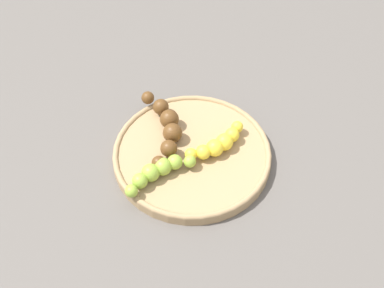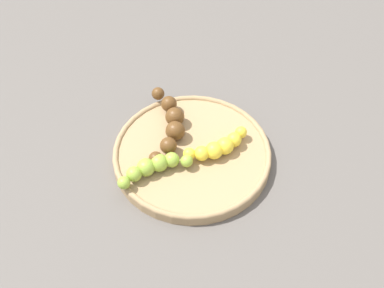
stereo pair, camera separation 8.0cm
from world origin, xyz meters
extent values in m
plane|color=#56514C|center=(0.00, 0.00, 0.00)|extent=(2.40, 2.40, 0.00)
cylinder|color=#A08259|center=(0.00, 0.00, 0.01)|extent=(0.28, 0.28, 0.02)
torus|color=#A08259|center=(0.00, 0.00, 0.02)|extent=(0.28, 0.28, 0.01)
sphere|color=#593819|center=(-0.07, 0.02, 0.04)|extent=(0.02, 0.02, 0.02)
sphere|color=#593819|center=(-0.03, 0.03, 0.04)|extent=(0.03, 0.03, 0.03)
sphere|color=#593819|center=(0.00, 0.04, 0.04)|extent=(0.03, 0.03, 0.03)
sphere|color=#593819|center=(0.02, 0.07, 0.04)|extent=(0.03, 0.03, 0.03)
sphere|color=#593819|center=(0.04, 0.10, 0.04)|extent=(0.03, 0.03, 0.03)
sphere|color=#593819|center=(0.04, 0.14, 0.04)|extent=(0.02, 0.02, 0.02)
sphere|color=#8CAD38|center=(-0.03, -0.02, 0.03)|extent=(0.02, 0.02, 0.02)
sphere|color=#8CAD38|center=(-0.05, 0.00, 0.03)|extent=(0.03, 0.03, 0.03)
sphere|color=#8CAD38|center=(-0.07, 0.01, 0.03)|extent=(0.03, 0.03, 0.03)
sphere|color=#8CAD38|center=(-0.09, 0.02, 0.03)|extent=(0.03, 0.03, 0.03)
sphere|color=#8CAD38|center=(-0.11, 0.02, 0.03)|extent=(0.03, 0.03, 0.03)
sphere|color=#8CAD38|center=(-0.13, 0.02, 0.03)|extent=(0.02, 0.02, 0.02)
sphere|color=yellow|center=(-0.02, -0.01, 0.03)|extent=(0.02, 0.02, 0.02)
sphere|color=yellow|center=(0.00, -0.02, 0.03)|extent=(0.03, 0.03, 0.03)
sphere|color=yellow|center=(0.02, -0.03, 0.03)|extent=(0.03, 0.03, 0.03)
sphere|color=yellow|center=(0.04, -0.04, 0.03)|extent=(0.03, 0.03, 0.03)
sphere|color=yellow|center=(0.06, -0.04, 0.03)|extent=(0.03, 0.03, 0.03)
sphere|color=yellow|center=(0.08, -0.04, 0.03)|extent=(0.02, 0.02, 0.02)
camera|label=1|loc=(-0.41, -0.32, 0.65)|focal=44.21mm
camera|label=2|loc=(-0.36, -0.38, 0.65)|focal=44.21mm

